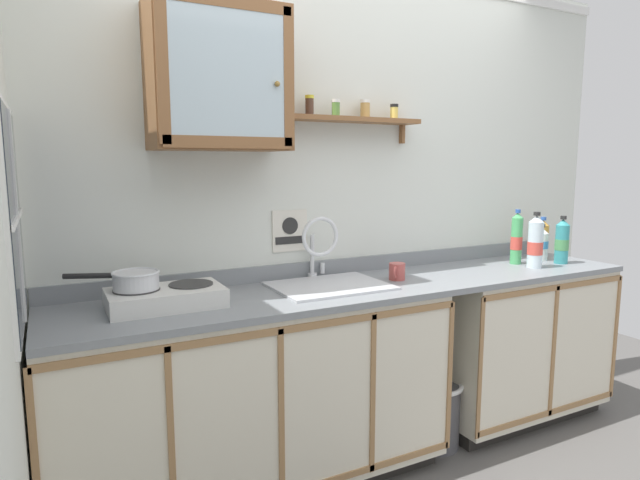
# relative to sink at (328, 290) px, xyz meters

# --- Properties ---
(back_wall) EXTENTS (3.68, 0.07, 2.55)m
(back_wall) POSITION_rel_sink_xyz_m (0.24, 0.27, 0.39)
(back_wall) COLOR silver
(back_wall) RESTS_ON ground
(lower_cabinet_run) EXTENTS (1.79, 0.58, 0.88)m
(lower_cabinet_run) POSITION_rel_sink_xyz_m (-0.39, -0.04, -0.45)
(lower_cabinet_run) COLOR black
(lower_cabinet_run) RESTS_ON ground
(lower_cabinet_run_right) EXTENTS (1.09, 0.58, 0.88)m
(lower_cabinet_run_right) POSITION_rel_sink_xyz_m (1.22, -0.04, -0.45)
(lower_cabinet_run_right) COLOR black
(lower_cabinet_run_right) RESTS_ON ground
(countertop) EXTENTS (3.04, 0.61, 0.03)m
(countertop) POSITION_rel_sink_xyz_m (0.24, -0.04, 0.00)
(countertop) COLOR gray
(countertop) RESTS_ON lower_cabinet_run
(backsplash) EXTENTS (3.04, 0.02, 0.08)m
(backsplash) POSITION_rel_sink_xyz_m (0.24, 0.24, 0.06)
(backsplash) COLOR gray
(backsplash) RESTS_ON countertop
(sink) EXTENTS (0.54, 0.46, 0.47)m
(sink) POSITION_rel_sink_xyz_m (0.00, 0.00, 0.00)
(sink) COLOR silver
(sink) RESTS_ON countertop
(hot_plate_stove) EXTENTS (0.46, 0.28, 0.08)m
(hot_plate_stove) POSITION_rel_sink_xyz_m (-0.78, -0.02, 0.06)
(hot_plate_stove) COLOR silver
(hot_plate_stove) RESTS_ON countertop
(saucepan) EXTENTS (0.36, 0.21, 0.07)m
(saucepan) POSITION_rel_sink_xyz_m (-0.89, -0.00, 0.14)
(saucepan) COLOR silver
(saucepan) RESTS_ON hot_plate_stove
(bottle_juice_amber_0) EXTENTS (0.08, 0.08, 0.26)m
(bottle_juice_amber_0) POSITION_rel_sink_xyz_m (1.58, 0.08, 0.14)
(bottle_juice_amber_0) COLOR gold
(bottle_juice_amber_0) RESTS_ON countertop
(bottle_detergent_teal_1) EXTENTS (0.08, 0.08, 0.28)m
(bottle_detergent_teal_1) POSITION_rel_sink_xyz_m (1.51, -0.12, 0.15)
(bottle_detergent_teal_1) COLOR teal
(bottle_detergent_teal_1) RESTS_ON countertop
(bottle_soda_green_2) EXTENTS (0.07, 0.07, 0.32)m
(bottle_soda_green_2) POSITION_rel_sink_xyz_m (1.26, -0.00, 0.17)
(bottle_soda_green_2) COLOR #4CB266
(bottle_soda_green_2) RESTS_ON countertop
(bottle_water_clear_3) EXTENTS (0.09, 0.09, 0.32)m
(bottle_water_clear_3) POSITION_rel_sink_xyz_m (1.26, -0.14, 0.16)
(bottle_water_clear_3) COLOR silver
(bottle_water_clear_3) RESTS_ON countertop
(bottle_opaque_white_4) EXTENTS (0.08, 0.08, 0.22)m
(bottle_opaque_white_4) POSITION_rel_sink_xyz_m (1.49, 0.01, 0.12)
(bottle_opaque_white_4) COLOR white
(bottle_opaque_white_4) RESTS_ON countertop
(mug) EXTENTS (0.10, 0.10, 0.09)m
(mug) POSITION_rel_sink_xyz_m (0.38, -0.04, 0.06)
(mug) COLOR #B24C47
(mug) RESTS_ON countertop
(wall_cabinet) EXTENTS (0.60, 0.31, 0.62)m
(wall_cabinet) POSITION_rel_sink_xyz_m (-0.49, 0.10, 0.98)
(wall_cabinet) COLOR brown
(spice_shelf) EXTENTS (0.76, 0.14, 0.22)m
(spice_shelf) POSITION_rel_sink_xyz_m (0.24, 0.18, 0.84)
(spice_shelf) COLOR brown
(warning_sign) EXTENTS (0.19, 0.01, 0.21)m
(warning_sign) POSITION_rel_sink_xyz_m (-0.09, 0.24, 0.27)
(warning_sign) COLOR silver
(window) EXTENTS (0.03, 0.72, 0.77)m
(window) POSITION_rel_sink_xyz_m (-1.29, -0.15, 0.43)
(window) COLOR #262D38
(trash_bin) EXTENTS (0.27, 0.27, 0.35)m
(trash_bin) POSITION_rel_sink_xyz_m (0.59, -0.13, -0.71)
(trash_bin) COLOR #4C4C51
(trash_bin) RESTS_ON ground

